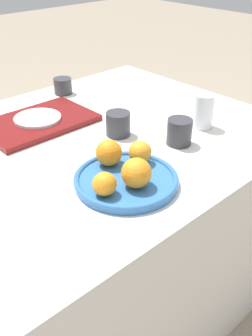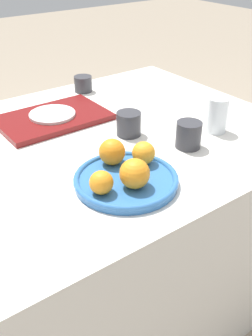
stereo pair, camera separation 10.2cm
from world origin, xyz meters
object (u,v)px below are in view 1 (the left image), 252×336
object	(u,v)px
orange_1	(140,152)
cup_2	(179,132)
water_glass	(204,111)
fruit_platter	(126,180)
orange_0	(136,173)
orange_2	(105,184)
orange_3	(109,153)
cup_3	(118,124)
cup_1	(63,86)
side_plate	(38,118)
serving_tray	(38,122)

from	to	relation	value
orange_1	cup_2	size ratio (longest dim) A/B	0.79
orange_1	water_glass	distance (m)	0.35
fruit_platter	orange_0	distance (m)	0.06
orange_2	cup_2	world-z (taller)	cup_2
orange_3	cup_2	xyz separation A→B (m)	(0.26, -0.03, -0.01)
orange_0	cup_3	bearing A→B (deg)	55.92
cup_1	cup_3	size ratio (longest dim) A/B	0.91
orange_2	water_glass	world-z (taller)	water_glass
cup_3	fruit_platter	bearing A→B (deg)	-128.00
orange_1	side_plate	bearing A→B (deg)	97.24
orange_0	orange_3	world-z (taller)	orange_0
fruit_platter	orange_2	size ratio (longest dim) A/B	4.61
serving_tray	fruit_platter	bearing A→B (deg)	-93.57
orange_0	orange_1	xyz separation A→B (m)	(0.09, 0.08, -0.01)
water_glass	side_plate	xyz separation A→B (m)	(-0.40, 0.40, -0.03)
orange_2	cup_1	distance (m)	0.78
orange_2	water_glass	xyz separation A→B (m)	(0.52, 0.10, 0.01)
fruit_platter	orange_2	xyz separation A→B (m)	(-0.09, -0.02, 0.04)
fruit_platter	water_glass	xyz separation A→B (m)	(0.43, 0.08, 0.05)
side_plate	orange_2	bearing A→B (deg)	-103.39
water_glass	serving_tray	xyz separation A→B (m)	(-0.40, 0.40, -0.05)
orange_3	cup_3	size ratio (longest dim) A/B	0.92
orange_3	cup_1	world-z (taller)	orange_3
fruit_platter	serving_tray	world-z (taller)	fruit_platter
orange_2	orange_3	bearing A→B (deg)	44.89
orange_1	cup_3	distance (m)	0.22
orange_1	orange_3	size ratio (longest dim) A/B	0.88
orange_0	orange_3	distance (m)	0.13
water_glass	side_plate	world-z (taller)	water_glass
water_glass	serving_tray	world-z (taller)	water_glass
orange_2	orange_0	bearing A→B (deg)	-17.74
side_plate	serving_tray	bearing A→B (deg)	0.00
fruit_platter	orange_0	bearing A→B (deg)	-97.01
water_glass	orange_2	bearing A→B (deg)	-169.33
orange_3	side_plate	xyz separation A→B (m)	(0.01, 0.39, -0.03)
orange_1	orange_0	bearing A→B (deg)	-139.23
cup_3	cup_1	bearing A→B (deg)	78.47
orange_3	orange_1	bearing A→B (deg)	-35.23
orange_2	orange_1	bearing A→B (deg)	16.73
side_plate	cup_1	xyz separation A→B (m)	(0.24, 0.19, 0.01)
cup_1	cup_3	xyz separation A→B (m)	(-0.09, -0.44, 0.01)
orange_3	water_glass	bearing A→B (deg)	-0.66
fruit_platter	water_glass	bearing A→B (deg)	10.56
fruit_platter	orange_0	size ratio (longest dim) A/B	3.58
orange_1	cup_3	xyz separation A→B (m)	(0.10, 0.20, -0.01)
orange_1	cup_3	bearing A→B (deg)	64.21
serving_tray	cup_3	world-z (taller)	cup_3
serving_tray	side_plate	bearing A→B (deg)	0.00
fruit_platter	cup_1	world-z (taller)	cup_1
orange_0	orange_2	bearing A→B (deg)	162.26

